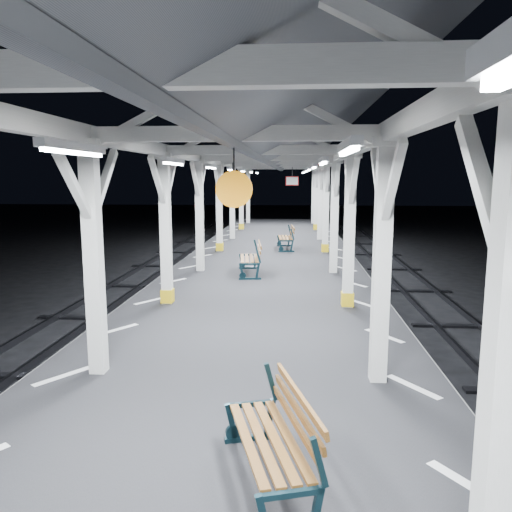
# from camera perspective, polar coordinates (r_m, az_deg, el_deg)

# --- Properties ---
(ground) EXTENTS (120.00, 120.00, 0.00)m
(ground) POSITION_cam_1_polar(r_m,az_deg,el_deg) (9.56, -0.90, -14.49)
(ground) COLOR black
(ground) RESTS_ON ground
(platform) EXTENTS (6.00, 50.00, 1.00)m
(platform) POSITION_cam_1_polar(r_m,az_deg,el_deg) (9.37, -0.91, -11.69)
(platform) COLOR black
(platform) RESTS_ON ground
(hazard_stripes_left) EXTENTS (1.00, 48.00, 0.01)m
(hazard_stripes_left) POSITION_cam_1_polar(r_m,az_deg,el_deg) (9.73, -15.58, -8.10)
(hazard_stripes_left) COLOR silver
(hazard_stripes_left) RESTS_ON platform
(hazard_stripes_right) EXTENTS (1.00, 48.00, 0.01)m
(hazard_stripes_right) POSITION_cam_1_polar(r_m,az_deg,el_deg) (9.32, 14.44, -8.82)
(hazard_stripes_right) COLOR silver
(hazard_stripes_right) RESTS_ON platform
(canopy) EXTENTS (5.40, 49.00, 4.65)m
(canopy) POSITION_cam_1_polar(r_m,az_deg,el_deg) (8.79, -0.98, 13.87)
(canopy) COLOR silver
(canopy) RESTS_ON platform
(bench_near) EXTENTS (1.02, 1.72, 0.88)m
(bench_near) POSITION_cam_1_polar(r_m,az_deg,el_deg) (4.87, 2.55, -19.81)
(bench_near) COLOR black
(bench_near) RESTS_ON platform
(bench_mid) EXTENTS (0.82, 1.77, 0.93)m
(bench_mid) POSITION_cam_1_polar(r_m,az_deg,el_deg) (14.55, -0.37, -0.16)
(bench_mid) COLOR black
(bench_mid) RESTS_ON platform
(bench_far) EXTENTS (0.75, 1.71, 0.91)m
(bench_far) POSITION_cam_1_polar(r_m,az_deg,el_deg) (19.68, 3.65, 2.19)
(bench_far) COLOR black
(bench_far) RESTS_ON platform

